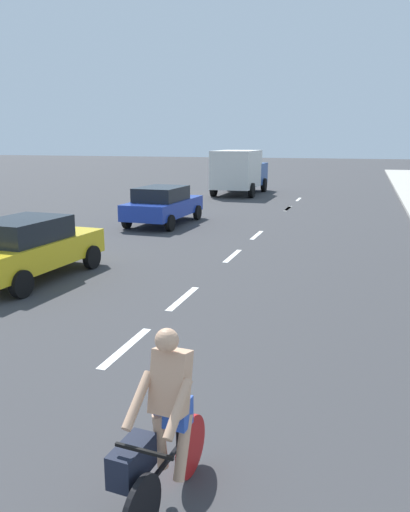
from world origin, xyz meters
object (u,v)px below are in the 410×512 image
at_px(parked_car_blue, 163,204).
at_px(delivery_truck, 240,171).
at_px(cyclist, 161,430).
at_px(parked_car_yellow, 28,247).

relative_size(parked_car_blue, delivery_truck, 0.73).
bearing_deg(cyclist, parked_car_yellow, -41.59).
xyz_separation_m(cyclist, delivery_truck, (-6.11, 28.27, 0.67)).
distance_m(cyclist, parked_car_yellow, 9.17).
xyz_separation_m(parked_car_blue, delivery_truck, (0.21, 12.60, 0.66)).
height_order(cyclist, delivery_truck, delivery_truck).
xyz_separation_m(parked_car_yellow, parked_car_blue, (-0.01, 9.02, 0.00)).
distance_m(parked_car_yellow, delivery_truck, 21.63).
height_order(parked_car_blue, delivery_truck, delivery_truck).
relative_size(parked_car_yellow, delivery_truck, 0.68).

